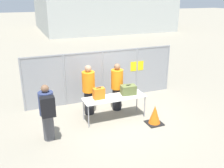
# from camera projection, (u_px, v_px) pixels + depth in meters

# --- Properties ---
(ground_plane) EXTENTS (120.00, 120.00, 0.00)m
(ground_plane) POSITION_uv_depth(u_px,v_px,m) (121.00, 118.00, 8.73)
(ground_plane) COLOR gray
(fence_section) EXTENTS (6.18, 0.07, 2.02)m
(fence_section) POSITION_uv_depth(u_px,v_px,m) (103.00, 74.00, 9.96)
(fence_section) COLOR gray
(fence_section) RESTS_ON ground_plane
(inspection_table) EXTENTS (2.15, 0.71, 0.80)m
(inspection_table) POSITION_uv_depth(u_px,v_px,m) (114.00, 99.00, 8.45)
(inspection_table) COLOR silver
(inspection_table) RESTS_ON ground_plane
(suitcase_orange) EXTENTS (0.38, 0.23, 0.40)m
(suitcase_orange) POSITION_uv_depth(u_px,v_px,m) (99.00, 93.00, 8.24)
(suitcase_orange) COLOR orange
(suitcase_orange) RESTS_ON inspection_table
(suitcase_olive) EXTENTS (0.54, 0.39, 0.35)m
(suitcase_olive) POSITION_uv_depth(u_px,v_px,m) (128.00, 90.00, 8.63)
(suitcase_olive) COLOR #566033
(suitcase_olive) RESTS_ON inspection_table
(traveler_hooded) EXTENTS (0.43, 0.66, 1.72)m
(traveler_hooded) POSITION_uv_depth(u_px,v_px,m) (47.00, 111.00, 7.09)
(traveler_hooded) COLOR #4C4C51
(traveler_hooded) RESTS_ON ground_plane
(security_worker_near) EXTENTS (0.44, 0.44, 1.77)m
(security_worker_near) POSITION_uv_depth(u_px,v_px,m) (117.00, 86.00, 9.09)
(security_worker_near) COLOR black
(security_worker_near) RESTS_ON ground_plane
(security_worker_far) EXTENTS (0.45, 0.45, 1.81)m
(security_worker_far) POSITION_uv_depth(u_px,v_px,m) (89.00, 89.00, 8.75)
(security_worker_far) COLOR black
(security_worker_far) RESTS_ON ground_plane
(utility_trailer) EXTENTS (4.10, 2.28, 0.74)m
(utility_trailer) POSITION_uv_depth(u_px,v_px,m) (104.00, 79.00, 11.39)
(utility_trailer) COLOR white
(utility_trailer) RESTS_ON ground_plane
(distant_hangar) EXTENTS (14.71, 11.88, 5.12)m
(distant_hangar) POSITION_uv_depth(u_px,v_px,m) (101.00, 8.00, 30.82)
(distant_hangar) COLOR #B2B7B2
(distant_hangar) RESTS_ON ground_plane
(traffic_cone) EXTENTS (0.52, 0.52, 0.65)m
(traffic_cone) POSITION_uv_depth(u_px,v_px,m) (155.00, 115.00, 8.24)
(traffic_cone) COLOR black
(traffic_cone) RESTS_ON ground_plane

